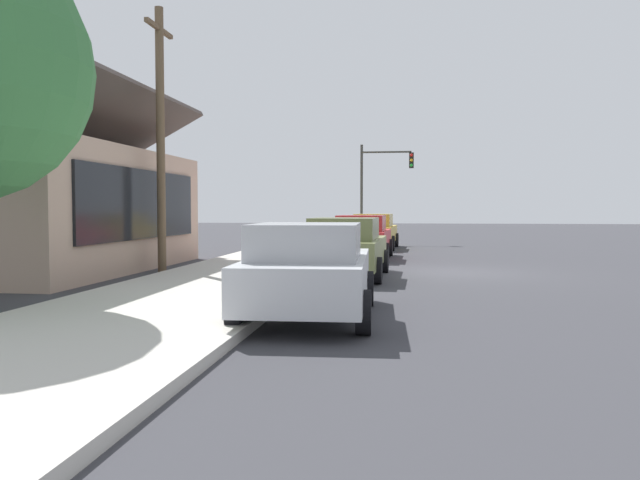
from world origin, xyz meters
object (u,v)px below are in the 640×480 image
object	(u,v)px
traffic_light_main	(382,177)
fire_hydrant_red	(336,240)
car_olive	(346,247)
car_mustard	(374,231)
car_cherry	(362,237)
car_silver	(309,270)
utility_pole_wooden	(161,135)

from	to	relation	value
traffic_light_main	fire_hydrant_red	xyz separation A→B (m)	(-6.94, 1.66, -2.99)
car_olive	fire_hydrant_red	xyz separation A→B (m)	(9.72, 1.37, -0.32)
car_olive	fire_hydrant_red	distance (m)	9.82
traffic_light_main	fire_hydrant_red	bearing A→B (deg)	166.54
car_mustard	traffic_light_main	distance (m)	5.32
car_cherry	car_silver	bearing A→B (deg)	-178.47
car_silver	utility_pole_wooden	world-z (taller)	utility_pole_wooden
car_silver	car_mustard	bearing A→B (deg)	-2.77
car_cherry	car_mustard	xyz separation A→B (m)	(5.77, -0.15, 0.00)
utility_pole_wooden	fire_hydrant_red	xyz separation A→B (m)	(9.05, -4.00, -3.43)
car_olive	car_mustard	size ratio (longest dim) A/B	0.94
traffic_light_main	car_mustard	bearing A→B (deg)	178.24
car_silver	traffic_light_main	world-z (taller)	traffic_light_main
car_silver	car_cherry	size ratio (longest dim) A/B	1.02
car_mustard	fire_hydrant_red	size ratio (longest dim) A/B	6.74
car_silver	fire_hydrant_red	distance (m)	16.01
utility_pole_wooden	car_silver	bearing A→B (deg)	-142.24
utility_pole_wooden	fire_hydrant_red	distance (m)	10.47
car_olive	utility_pole_wooden	size ratio (longest dim) A/B	0.60
car_cherry	traffic_light_main	bearing A→B (deg)	-0.00
car_olive	car_cherry	size ratio (longest dim) A/B	1.04
car_cherry	utility_pole_wooden	world-z (taller)	utility_pole_wooden
car_mustard	utility_pole_wooden	world-z (taller)	utility_pole_wooden
fire_hydrant_red	car_cherry	bearing A→B (deg)	-158.28
utility_pole_wooden	car_cherry	bearing A→B (deg)	-43.68
utility_pole_wooden	fire_hydrant_red	size ratio (longest dim) A/B	10.56
car_mustard	traffic_light_main	bearing A→B (deg)	0.69
car_cherry	fire_hydrant_red	distance (m)	3.71
car_cherry	fire_hydrant_red	xyz separation A→B (m)	(3.43, 1.37, -0.32)
car_silver	utility_pole_wooden	size ratio (longest dim) A/B	0.59
utility_pole_wooden	car_mustard	bearing A→B (deg)	-25.85
car_olive	traffic_light_main	bearing A→B (deg)	0.65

